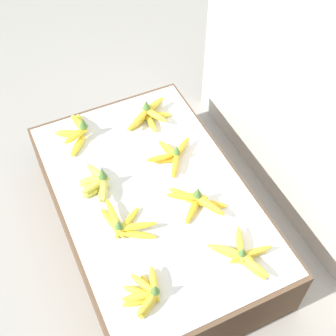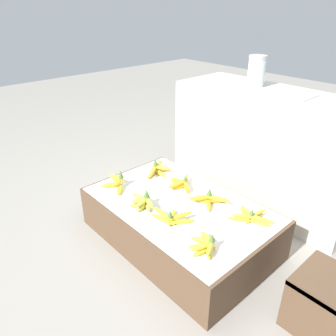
{
  "view_description": "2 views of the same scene",
  "coord_description": "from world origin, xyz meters",
  "px_view_note": "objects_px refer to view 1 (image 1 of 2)",
  "views": [
    {
      "loc": [
        0.99,
        -0.4,
        1.74
      ],
      "look_at": [
        -0.04,
        0.09,
        0.34
      ],
      "focal_mm": 50.0,
      "sensor_mm": 36.0,
      "label": 1
    },
    {
      "loc": [
        1.17,
        -1.15,
        1.36
      ],
      "look_at": [
        -0.13,
        0.02,
        0.45
      ],
      "focal_mm": 35.0,
      "sensor_mm": 36.0,
      "label": 2
    }
  ],
  "objects_px": {
    "banana_bunch_front_midleft": "(98,183)",
    "banana_bunch_middle_right": "(243,254)",
    "banana_bunch_front_right": "(147,292)",
    "banana_bunch_middle_left": "(149,114)",
    "banana_bunch_middle_midleft": "(172,155)",
    "banana_bunch_front_left": "(77,131)",
    "banana_bunch_front_midright": "(124,224)",
    "banana_bunch_middle_midright": "(196,201)"
  },
  "relations": [
    {
      "from": "banana_bunch_middle_midleft",
      "to": "banana_bunch_middle_right",
      "type": "bearing_deg",
      "value": 2.95
    },
    {
      "from": "banana_bunch_middle_midleft",
      "to": "banana_bunch_middle_midright",
      "type": "relative_size",
      "value": 0.96
    },
    {
      "from": "banana_bunch_front_left",
      "to": "banana_bunch_front_midright",
      "type": "distance_m",
      "value": 0.51
    },
    {
      "from": "banana_bunch_front_right",
      "to": "banana_bunch_middle_left",
      "type": "bearing_deg",
      "value": 155.91
    },
    {
      "from": "banana_bunch_front_left",
      "to": "banana_bunch_middle_midleft",
      "type": "xyz_separation_m",
      "value": [
        0.29,
        0.31,
        -0.01
      ]
    },
    {
      "from": "banana_bunch_middle_right",
      "to": "banana_bunch_middle_left",
      "type": "bearing_deg",
      "value": -178.45
    },
    {
      "from": "banana_bunch_middle_midright",
      "to": "banana_bunch_middle_right",
      "type": "relative_size",
      "value": 0.99
    },
    {
      "from": "banana_bunch_front_midright",
      "to": "banana_bunch_middle_midright",
      "type": "relative_size",
      "value": 0.99
    },
    {
      "from": "banana_bunch_middle_right",
      "to": "banana_bunch_front_midright",
      "type": "bearing_deg",
      "value": -131.12
    },
    {
      "from": "banana_bunch_front_right",
      "to": "banana_bunch_front_left",
      "type": "bearing_deg",
      "value": 178.53
    },
    {
      "from": "banana_bunch_front_left",
      "to": "banana_bunch_front_midright",
      "type": "bearing_deg",
      "value": 1.12
    },
    {
      "from": "banana_bunch_front_midleft",
      "to": "banana_bunch_middle_right",
      "type": "bearing_deg",
      "value": 35.12
    },
    {
      "from": "banana_bunch_front_right",
      "to": "banana_bunch_middle_left",
      "type": "distance_m",
      "value": 0.83
    },
    {
      "from": "banana_bunch_front_left",
      "to": "banana_bunch_front_midleft",
      "type": "distance_m",
      "value": 0.3
    },
    {
      "from": "banana_bunch_front_midright",
      "to": "banana_bunch_middle_midright",
      "type": "distance_m",
      "value": 0.28
    },
    {
      "from": "banana_bunch_front_left",
      "to": "banana_bunch_front_midright",
      "type": "relative_size",
      "value": 1.03
    },
    {
      "from": "banana_bunch_middle_midleft",
      "to": "banana_bunch_middle_right",
      "type": "relative_size",
      "value": 0.95
    },
    {
      "from": "banana_bunch_front_midright",
      "to": "banana_bunch_middle_midleft",
      "type": "relative_size",
      "value": 1.03
    },
    {
      "from": "banana_bunch_front_left",
      "to": "banana_bunch_middle_midright",
      "type": "distance_m",
      "value": 0.61
    },
    {
      "from": "banana_bunch_front_midright",
      "to": "banana_bunch_middle_right",
      "type": "distance_m",
      "value": 0.44
    },
    {
      "from": "banana_bunch_middle_right",
      "to": "banana_bunch_front_right",
      "type": "bearing_deg",
      "value": -91.65
    },
    {
      "from": "banana_bunch_front_midleft",
      "to": "banana_bunch_middle_midleft",
      "type": "xyz_separation_m",
      "value": [
        -0.01,
        0.33,
        -0.01
      ]
    },
    {
      "from": "banana_bunch_middle_left",
      "to": "banana_bunch_middle_midleft",
      "type": "distance_m",
      "value": 0.25
    },
    {
      "from": "banana_bunch_front_left",
      "to": "banana_bunch_middle_left",
      "type": "height_order",
      "value": "banana_bunch_front_left"
    },
    {
      "from": "banana_bunch_front_midleft",
      "to": "banana_bunch_front_right",
      "type": "bearing_deg",
      "value": -0.7
    },
    {
      "from": "banana_bunch_middle_midright",
      "to": "banana_bunch_front_midleft",
      "type": "bearing_deg",
      "value": -127.42
    },
    {
      "from": "banana_bunch_front_right",
      "to": "banana_bunch_middle_midleft",
      "type": "distance_m",
      "value": 0.6
    },
    {
      "from": "banana_bunch_front_midright",
      "to": "banana_bunch_middle_midleft",
      "type": "xyz_separation_m",
      "value": [
        -0.23,
        0.3,
        0.0
      ]
    },
    {
      "from": "banana_bunch_front_midright",
      "to": "banana_bunch_middle_left",
      "type": "bearing_deg",
      "value": 147.31
    },
    {
      "from": "banana_bunch_middle_midleft",
      "to": "banana_bunch_middle_midright",
      "type": "xyz_separation_m",
      "value": [
        0.25,
        -0.02,
        0.0
      ]
    },
    {
      "from": "banana_bunch_front_left",
      "to": "banana_bunch_front_right",
      "type": "distance_m",
      "value": 0.79
    },
    {
      "from": "banana_bunch_middle_left",
      "to": "banana_bunch_front_midleft",
      "type": "bearing_deg",
      "value": -51.44
    },
    {
      "from": "banana_bunch_front_midleft",
      "to": "banana_bunch_front_midright",
      "type": "bearing_deg",
      "value": 6.44
    },
    {
      "from": "banana_bunch_front_midleft",
      "to": "banana_bunch_middle_midright",
      "type": "height_order",
      "value": "banana_bunch_front_midleft"
    },
    {
      "from": "banana_bunch_middle_midright",
      "to": "banana_bunch_middle_right",
      "type": "xyz_separation_m",
      "value": [
        0.27,
        0.04,
        -0.0
      ]
    },
    {
      "from": "banana_bunch_middle_midright",
      "to": "banana_bunch_front_left",
      "type": "bearing_deg",
      "value": -151.12
    },
    {
      "from": "banana_bunch_front_left",
      "to": "banana_bunch_middle_midright",
      "type": "bearing_deg",
      "value": 28.88
    },
    {
      "from": "banana_bunch_front_right",
      "to": "banana_bunch_middle_right",
      "type": "height_order",
      "value": "banana_bunch_front_right"
    },
    {
      "from": "banana_bunch_front_left",
      "to": "banana_bunch_front_midleft",
      "type": "height_order",
      "value": "banana_bunch_front_left"
    },
    {
      "from": "banana_bunch_front_midright",
      "to": "banana_bunch_middle_right",
      "type": "height_order",
      "value": "banana_bunch_front_midright"
    },
    {
      "from": "banana_bunch_front_right",
      "to": "banana_bunch_middle_left",
      "type": "height_order",
      "value": "banana_bunch_middle_left"
    },
    {
      "from": "banana_bunch_middle_midright",
      "to": "banana_bunch_front_right",
      "type": "bearing_deg",
      "value": -50.87
    }
  ]
}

